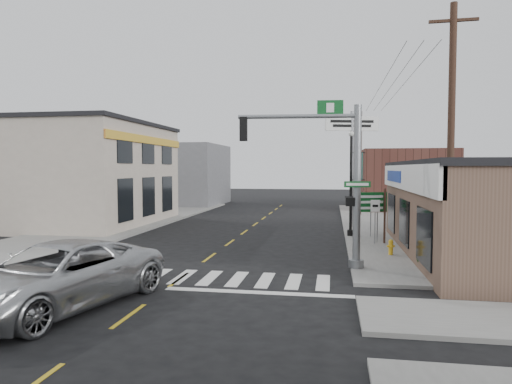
% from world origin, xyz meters
% --- Properties ---
extents(ground, '(140.00, 140.00, 0.00)m').
position_xyz_m(ground, '(0.00, 0.00, 0.00)').
color(ground, black).
rests_on(ground, ground).
extents(sidewalk_right, '(6.00, 38.00, 0.13)m').
position_xyz_m(sidewalk_right, '(9.00, 13.00, 0.07)').
color(sidewalk_right, slate).
rests_on(sidewalk_right, ground).
extents(sidewalk_left, '(6.00, 38.00, 0.13)m').
position_xyz_m(sidewalk_left, '(-9.00, 13.00, 0.07)').
color(sidewalk_left, slate).
rests_on(sidewalk_left, ground).
extents(center_line, '(0.12, 56.00, 0.01)m').
position_xyz_m(center_line, '(0.00, 8.00, 0.01)').
color(center_line, gold).
rests_on(center_line, ground).
extents(crosswalk, '(11.00, 2.20, 0.01)m').
position_xyz_m(crosswalk, '(0.00, 0.40, 0.01)').
color(crosswalk, silver).
rests_on(crosswalk, ground).
extents(left_building, '(12.00, 12.00, 6.80)m').
position_xyz_m(left_building, '(-13.00, 14.00, 3.40)').
color(left_building, '#B6A998').
rests_on(left_building, ground).
extents(bldg_distant_right, '(8.00, 10.00, 5.60)m').
position_xyz_m(bldg_distant_right, '(12.00, 30.00, 2.80)').
color(bldg_distant_right, '#512D25').
rests_on(bldg_distant_right, ground).
extents(bldg_distant_left, '(9.00, 10.00, 6.40)m').
position_xyz_m(bldg_distant_left, '(-11.00, 32.00, 3.20)').
color(bldg_distant_left, slate).
rests_on(bldg_distant_left, ground).
extents(suv, '(4.59, 7.11, 1.82)m').
position_xyz_m(suv, '(-2.28, -3.70, 0.91)').
color(suv, '#ACAEB1').
rests_on(suv, ground).
extents(traffic_signal_pole, '(5.00, 0.38, 6.33)m').
position_xyz_m(traffic_signal_pole, '(5.45, 2.40, 3.90)').
color(traffic_signal_pole, gray).
rests_on(traffic_signal_pole, sidewalk_right).
extents(guide_sign, '(1.58, 0.13, 2.77)m').
position_xyz_m(guide_sign, '(7.25, 8.37, 1.92)').
color(guide_sign, '#412A1E').
rests_on(guide_sign, sidewalk_right).
extents(fire_hydrant, '(0.21, 0.21, 0.67)m').
position_xyz_m(fire_hydrant, '(7.82, 5.29, 0.50)').
color(fire_hydrant, gold).
rests_on(fire_hydrant, sidewalk_right).
extents(ped_crossing_sign, '(0.93, 0.07, 2.40)m').
position_xyz_m(ped_crossing_sign, '(7.38, 10.57, 1.80)').
color(ped_crossing_sign, gray).
rests_on(ped_crossing_sign, sidewalk_right).
extents(lamp_post, '(0.75, 0.59, 5.82)m').
position_xyz_m(lamp_post, '(6.36, 10.74, 3.50)').
color(lamp_post, black).
rests_on(lamp_post, sidewalk_right).
extents(dance_center_sign, '(3.50, 0.22, 7.45)m').
position_xyz_m(dance_center_sign, '(6.50, 15.03, 5.67)').
color(dance_center_sign, gray).
rests_on(dance_center_sign, sidewalk_right).
extents(bare_tree, '(2.33, 2.33, 4.66)m').
position_xyz_m(bare_tree, '(9.28, 6.66, 3.79)').
color(bare_tree, black).
rests_on(bare_tree, sidewalk_right).
extents(shrub_front, '(1.28, 1.28, 0.96)m').
position_xyz_m(shrub_front, '(9.07, 2.75, 0.61)').
color(shrub_front, '#1E3C14').
rests_on(shrub_front, sidewalk_right).
extents(shrub_back, '(1.13, 1.13, 0.85)m').
position_xyz_m(shrub_back, '(9.93, 9.50, 0.55)').
color(shrub_back, '#163215').
rests_on(shrub_back, sidewalk_right).
extents(utility_pole_near, '(1.68, 0.25, 9.67)m').
position_xyz_m(utility_pole_near, '(9.50, 2.34, 5.09)').
color(utility_pole_near, '#4D3120').
rests_on(utility_pole_near, sidewalk_right).
extents(utility_pole_far, '(1.46, 0.22, 8.38)m').
position_xyz_m(utility_pole_far, '(7.50, 22.77, 4.42)').
color(utility_pole_far, '#3F291C').
rests_on(utility_pole_far, sidewalk_right).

